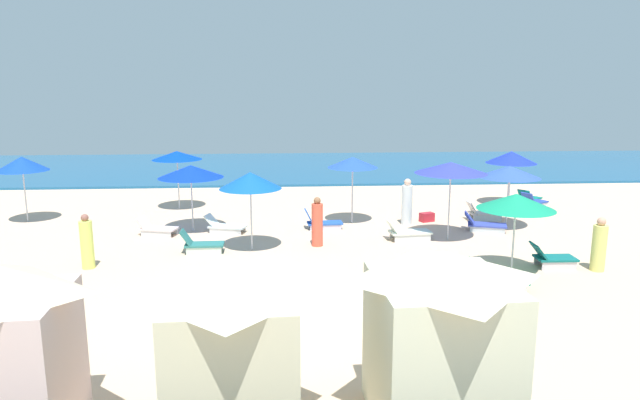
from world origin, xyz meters
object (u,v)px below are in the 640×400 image
lounge_chair_6_1 (225,226)px  umbrella_9 (250,181)px  umbrella_5 (353,162)px  lounge_chair_9_0 (201,244)px  lounge_chair_0_0 (407,232)px  beach_ball_1 (454,274)px  umbrella_7 (511,157)px  lounge_chair_7_0 (534,202)px  umbrella_8 (509,172)px  lounge_chair_8_1 (483,213)px  lounge_chair_6_0 (156,228)px  umbrella_6 (191,171)px  lounge_chair_4_0 (496,280)px  cabana_1 (232,346)px  beachgoer_1 (599,246)px  beachgoer_0 (407,203)px  umbrella_1 (177,155)px  umbrella_0 (451,168)px  lounge_chair_7_1 (529,199)px  umbrella_4 (516,202)px  beachgoer_2 (87,243)px  lounge_chair_4_1 (552,258)px  lounge_chair_5_0 (322,222)px  beachgoer_3 (317,223)px  lounge_chair_8_0 (484,224)px  cooler_box_0 (427,217)px  umbrella_2 (22,164)px  cabana_2 (440,336)px

lounge_chair_6_1 → umbrella_9: size_ratio=0.62×
umbrella_5 → lounge_chair_9_0: umbrella_5 is taller
lounge_chair_0_0 → beach_ball_1: bearing=179.2°
umbrella_7 → lounge_chair_7_0: size_ratio=1.78×
lounge_chair_9_0 → umbrella_9: bearing=-82.3°
lounge_chair_6_1 → umbrella_8: bearing=-74.0°
umbrella_5 → lounge_chair_8_1: 5.50m
lounge_chair_6_0 → umbrella_6: bearing=-50.2°
lounge_chair_4_0 → umbrella_9: bearing=66.9°
cabana_1 → umbrella_6: (-2.49, 12.30, 0.74)m
lounge_chair_0_0 → lounge_chair_6_1: (-6.26, 1.42, -0.04)m
lounge_chair_9_0 → beach_ball_1: 7.74m
beachgoer_1 → lounge_chair_4_0: bearing=-152.8°
lounge_chair_4_0 → beachgoer_0: beachgoer_0 is taller
cabana_1 → lounge_chair_6_0: cabana_1 is taller
lounge_chair_0_0 → umbrella_1: bearing=51.5°
umbrella_1 → lounge_chair_6_0: size_ratio=1.70×
umbrella_0 → cabana_1: bearing=-121.0°
lounge_chair_7_1 → umbrella_8: umbrella_8 is taller
umbrella_5 → beachgoer_1: umbrella_5 is taller
lounge_chair_0_0 → umbrella_4: (2.13, -3.68, 1.78)m
beachgoer_1 → umbrella_4: bearing=-171.2°
umbrella_0 → lounge_chair_6_1: size_ratio=1.70×
lounge_chair_6_0 → beachgoer_2: (-1.15, -3.55, 0.49)m
lounge_chair_4_1 → lounge_chair_5_0: 7.97m
lounge_chair_8_1 → beachgoer_2: 14.21m
lounge_chair_4_0 → lounge_chair_7_0: bearing=-19.3°
umbrella_7 → lounge_chair_8_1: 3.91m
umbrella_1 → beachgoer_3: (5.49, -6.00, -1.52)m
cabana_1 → lounge_chair_4_1: size_ratio=2.17×
umbrella_1 → umbrella_9: (3.39, -6.31, -0.04)m
lounge_chair_0_0 → lounge_chair_6_1: bearing=71.3°
lounge_chair_8_0 → cooler_box_0: size_ratio=3.03×
beachgoer_1 → beachgoer_2: size_ratio=0.97×
umbrella_2 → umbrella_9: (8.81, -4.38, -0.00)m
lounge_chair_6_1 → lounge_chair_8_1: (9.81, 1.19, 0.06)m
lounge_chair_4_0 → umbrella_9: (-6.39, 4.09, 1.95)m
umbrella_9 → beachgoer_2: 5.06m
lounge_chair_0_0 → umbrella_5: size_ratio=0.62×
lounge_chair_0_0 → beachgoer_0: size_ratio=0.90×
beach_ball_1 → lounge_chair_4_1: bearing=16.3°
umbrella_5 → lounge_chair_9_0: (-5.18, -3.60, -2.04)m
cabana_2 → cabana_1: bearing=179.4°
cabana_2 → lounge_chair_5_0: bearing=91.5°
lounge_chair_9_0 → beachgoer_1: beachgoer_1 is taller
lounge_chair_7_0 → umbrella_2: bearing=63.6°
cabana_1 → lounge_chair_0_0: cabana_1 is taller
cabana_2 → cooler_box_0: size_ratio=5.22×
beachgoer_2 → beach_ball_1: size_ratio=3.99×
umbrella_2 → umbrella_9: size_ratio=1.00×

